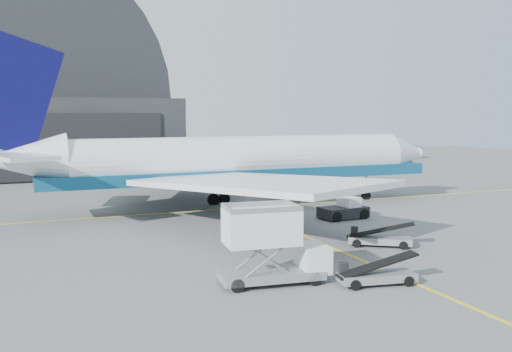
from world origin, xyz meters
name	(u,v)px	position (x,y,z in m)	size (l,w,h in m)	color
ground	(340,251)	(0.00, 0.00, 0.00)	(200.00, 200.00, 0.00)	#565659
taxi_lines	(269,220)	(0.00, 12.67, 0.01)	(80.00, 42.12, 0.02)	yellow
hangar	(10,114)	(-22.00, 64.95, 9.54)	(50.00, 28.30, 28.00)	black
distant_bldg_a	(319,159)	(38.00, 72.00, 0.00)	(14.00, 8.00, 4.00)	black
distant_bldg_b	(397,158)	(55.00, 68.00, 0.00)	(8.00, 6.00, 2.80)	gray
airliner	(228,162)	(-1.30, 20.01, 4.80)	(48.85, 47.37, 17.14)	white
catering_truck	(270,246)	(-7.77, -5.19, 2.20)	(6.54, 3.03, 4.35)	gray
pushback_tug	(344,210)	(6.92, 10.87, 0.76)	(4.57, 2.91, 2.03)	black
belt_loader_a	(376,275)	(-2.26, -7.68, 0.56)	(4.82, 2.28, 1.80)	gray
belt_loader_b	(379,239)	(3.42, 0.23, 0.57)	(4.66, 3.82, 1.85)	gray
traffic_cone	(245,244)	(-5.89, 3.58, 0.27)	(0.40, 0.40, 0.58)	#F53C07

